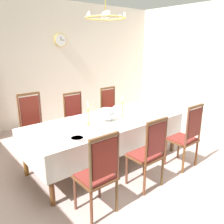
% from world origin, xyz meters
% --- Properties ---
extents(ground, '(7.69, 5.88, 0.04)m').
position_xyz_m(ground, '(0.00, 0.00, -0.02)').
color(ground, '#C5A9A3').
extents(back_wall, '(7.69, 0.08, 3.09)m').
position_xyz_m(back_wall, '(0.00, 2.98, 1.55)').
color(back_wall, silver).
rests_on(back_wall, ground).
extents(dining_table, '(2.74, 1.14, 0.78)m').
position_xyz_m(dining_table, '(0.00, 0.17, 0.71)').
color(dining_table, brown).
rests_on(dining_table, ground).
extents(tablecloth, '(2.76, 1.16, 0.40)m').
position_xyz_m(tablecloth, '(0.00, 0.17, 0.68)').
color(tablecloth, white).
rests_on(tablecloth, dining_table).
extents(chair_south_a, '(0.44, 0.42, 1.08)m').
position_xyz_m(chair_south_a, '(-0.89, -0.80, 0.56)').
color(chair_south_a, brown).
rests_on(chair_south_a, ground).
extents(chair_north_a, '(0.44, 0.42, 1.20)m').
position_xyz_m(chair_north_a, '(-0.89, 1.15, 0.60)').
color(chair_north_a, brown).
rests_on(chair_north_a, ground).
extents(chair_south_b, '(0.44, 0.42, 1.08)m').
position_xyz_m(chair_south_b, '(-0.01, -0.80, 0.56)').
color(chair_south_b, brown).
rests_on(chair_south_b, ground).
extents(chair_north_b, '(0.44, 0.42, 1.09)m').
position_xyz_m(chair_north_b, '(-0.01, 1.15, 0.56)').
color(chair_north_b, brown).
rests_on(chair_north_b, ground).
extents(chair_south_c, '(0.44, 0.42, 1.12)m').
position_xyz_m(chair_south_c, '(0.91, -0.81, 0.57)').
color(chair_south_c, brown).
rests_on(chair_south_c, ground).
extents(chair_north_c, '(0.44, 0.42, 1.09)m').
position_xyz_m(chair_north_c, '(0.91, 1.15, 0.56)').
color(chair_north_c, brown).
rests_on(chair_north_c, ground).
extents(soup_tureen, '(0.31, 0.31, 0.24)m').
position_xyz_m(soup_tureen, '(0.01, 0.17, 0.90)').
color(soup_tureen, white).
rests_on(soup_tureen, tablecloth).
extents(candlestick_west, '(0.07, 0.07, 0.38)m').
position_xyz_m(candlestick_west, '(-0.36, 0.17, 0.94)').
color(candlestick_west, gold).
rests_on(candlestick_west, tablecloth).
extents(candlestick_east, '(0.07, 0.07, 0.38)m').
position_xyz_m(candlestick_east, '(0.36, 0.17, 0.93)').
color(candlestick_east, gold).
rests_on(candlestick_east, tablecloth).
extents(bowl_near_left, '(0.18, 0.18, 0.04)m').
position_xyz_m(bowl_near_left, '(0.63, 0.61, 0.81)').
color(bowl_near_left, white).
rests_on(bowl_near_left, tablecloth).
extents(bowl_near_right, '(0.15, 0.15, 0.04)m').
position_xyz_m(bowl_near_right, '(-0.46, 0.60, 0.80)').
color(bowl_near_right, white).
rests_on(bowl_near_right, tablecloth).
extents(bowl_far_left, '(0.20, 0.20, 0.05)m').
position_xyz_m(bowl_far_left, '(-0.84, -0.27, 0.81)').
color(bowl_far_left, white).
rests_on(bowl_far_left, tablecloth).
extents(bowl_far_right, '(0.17, 0.17, 0.04)m').
position_xyz_m(bowl_far_right, '(1.21, -0.26, 0.80)').
color(bowl_far_right, white).
rests_on(bowl_far_right, tablecloth).
extents(spoon_primary, '(0.04, 0.18, 0.01)m').
position_xyz_m(spoon_primary, '(0.76, 0.64, 0.79)').
color(spoon_primary, gold).
rests_on(spoon_primary, tablecloth).
extents(spoon_secondary, '(0.03, 0.18, 0.01)m').
position_xyz_m(spoon_secondary, '(-0.57, 0.63, 0.79)').
color(spoon_secondary, gold).
rests_on(spoon_secondary, tablecloth).
extents(mounted_clock, '(0.34, 0.06, 0.34)m').
position_xyz_m(mounted_clock, '(0.66, 2.91, 2.12)').
color(mounted_clock, '#D1B251').
extents(chandelier, '(0.63, 0.62, 0.66)m').
position_xyz_m(chandelier, '(-0.00, 0.17, 2.42)').
color(chandelier, gold).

